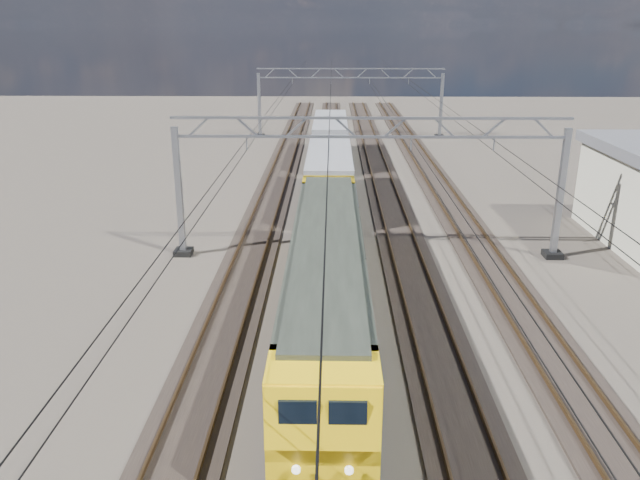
{
  "coord_description": "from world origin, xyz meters",
  "views": [
    {
      "loc": [
        -1.83,
        -26.16,
        11.26
      ],
      "look_at": [
        -2.33,
        -0.49,
        2.4
      ],
      "focal_mm": 35.0,
      "sensor_mm": 36.0,
      "label": 1
    }
  ],
  "objects_px": {
    "catenary_gantry_far": "(350,100)",
    "hopper_wagon_lead": "(329,173)",
    "hopper_wagon_mid": "(330,136)",
    "locomotive": "(327,275)",
    "catenary_gantry_mid": "(369,182)"
  },
  "relations": [
    {
      "from": "hopper_wagon_lead",
      "to": "hopper_wagon_mid",
      "type": "distance_m",
      "value": 14.2
    },
    {
      "from": "locomotive",
      "to": "hopper_wagon_lead",
      "type": "xyz_separation_m",
      "value": [
        -0.0,
        17.7,
        -0.09
      ]
    },
    {
      "from": "catenary_gantry_far",
      "to": "hopper_wagon_lead",
      "type": "distance_m",
      "value": 26.78
    },
    {
      "from": "locomotive",
      "to": "hopper_wagon_mid",
      "type": "xyz_separation_m",
      "value": [
        -0.0,
        31.9,
        -0.09
      ]
    },
    {
      "from": "catenary_gantry_far",
      "to": "hopper_wagon_mid",
      "type": "height_order",
      "value": "catenary_gantry_far"
    },
    {
      "from": "catenary_gantry_far",
      "to": "hopper_wagon_lead",
      "type": "height_order",
      "value": "catenary_gantry_far"
    },
    {
      "from": "catenary_gantry_far",
      "to": "hopper_wagon_mid",
      "type": "distance_m",
      "value": 12.72
    },
    {
      "from": "hopper_wagon_mid",
      "to": "locomotive",
      "type": "bearing_deg",
      "value": -90.0
    },
    {
      "from": "catenary_gantry_mid",
      "to": "catenary_gantry_far",
      "type": "relative_size",
      "value": 1.0
    },
    {
      "from": "hopper_wagon_lead",
      "to": "catenary_gantry_far",
      "type": "bearing_deg",
      "value": 85.71
    },
    {
      "from": "locomotive",
      "to": "hopper_wagon_lead",
      "type": "bearing_deg",
      "value": 90.0
    },
    {
      "from": "catenary_gantry_far",
      "to": "hopper_wagon_mid",
      "type": "xyz_separation_m",
      "value": [
        -2.0,
        -12.45,
        -1.67
      ]
    },
    {
      "from": "locomotive",
      "to": "catenary_gantry_mid",
      "type": "bearing_deg",
      "value": 76.52
    },
    {
      "from": "catenary_gantry_mid",
      "to": "hopper_wagon_mid",
      "type": "height_order",
      "value": "catenary_gantry_mid"
    },
    {
      "from": "catenary_gantry_mid",
      "to": "hopper_wagon_lead",
      "type": "distance_m",
      "value": 9.71
    }
  ]
}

